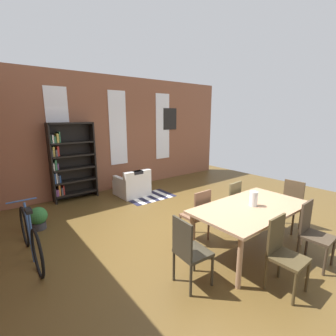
% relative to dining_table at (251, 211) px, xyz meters
% --- Properties ---
extents(ground_plane, '(9.53, 9.53, 0.00)m').
position_rel_dining_table_xyz_m(ground_plane, '(-0.02, 0.91, -0.70)').
color(ground_plane, brown).
extents(back_wall_brick, '(8.11, 0.12, 3.33)m').
position_rel_dining_table_xyz_m(back_wall_brick, '(-0.02, 4.63, 0.96)').
color(back_wall_brick, brown).
rests_on(back_wall_brick, ground).
extents(window_pane_0, '(0.55, 0.02, 2.16)m').
position_rel_dining_table_xyz_m(window_pane_0, '(-1.68, 4.56, 1.13)').
color(window_pane_0, white).
extents(window_pane_1, '(0.55, 0.02, 2.16)m').
position_rel_dining_table_xyz_m(window_pane_1, '(-0.02, 4.56, 1.13)').
color(window_pane_1, white).
extents(window_pane_2, '(0.55, 0.02, 2.16)m').
position_rel_dining_table_xyz_m(window_pane_2, '(1.64, 4.56, 1.13)').
color(window_pane_2, white).
extents(dining_table, '(1.96, 1.07, 0.78)m').
position_rel_dining_table_xyz_m(dining_table, '(0.00, 0.00, 0.00)').
color(dining_table, '#A07A59').
rests_on(dining_table, ground).
extents(vase_on_table, '(0.13, 0.13, 0.24)m').
position_rel_dining_table_xyz_m(vase_on_table, '(0.04, 0.00, 0.20)').
color(vase_on_table, silver).
rests_on(vase_on_table, dining_table).
extents(tealight_candle_0, '(0.04, 0.04, 0.05)m').
position_rel_dining_table_xyz_m(tealight_candle_0, '(0.05, -0.01, 0.10)').
color(tealight_candle_0, silver).
rests_on(tealight_candle_0, dining_table).
extents(dining_chair_far_left, '(0.40, 0.40, 0.95)m').
position_rel_dining_table_xyz_m(dining_chair_far_left, '(-0.44, 0.76, -0.19)').
color(dining_chair_far_left, brown).
rests_on(dining_chair_far_left, ground).
extents(dining_chair_far_right, '(0.43, 0.43, 0.95)m').
position_rel_dining_table_xyz_m(dining_chair_far_right, '(0.45, 0.76, -0.19)').
color(dining_chair_far_right, brown).
rests_on(dining_chair_far_right, ground).
extents(dining_chair_head_left, '(0.43, 0.43, 0.95)m').
position_rel_dining_table_xyz_m(dining_chair_head_left, '(-1.36, 0.01, -0.19)').
color(dining_chair_head_left, '#312C20').
rests_on(dining_chair_head_left, ground).
extents(dining_chair_near_right, '(0.42, 0.42, 0.95)m').
position_rel_dining_table_xyz_m(dining_chair_near_right, '(0.44, -0.76, -0.19)').
color(dining_chair_near_right, '#3E3123').
rests_on(dining_chair_near_right, ground).
extents(dining_chair_head_right, '(0.42, 0.42, 0.95)m').
position_rel_dining_table_xyz_m(dining_chair_head_right, '(1.36, 0.00, -0.19)').
color(dining_chair_head_right, '#473725').
rests_on(dining_chair_head_right, ground).
extents(dining_chair_near_left, '(0.41, 0.41, 0.95)m').
position_rel_dining_table_xyz_m(dining_chair_near_left, '(-0.44, -0.76, -0.19)').
color(dining_chair_near_left, '#42361F').
rests_on(dining_chair_near_left, ground).
extents(bookshelf_tall, '(1.13, 0.32, 2.03)m').
position_rel_dining_table_xyz_m(bookshelf_tall, '(-1.52, 4.38, 0.32)').
color(bookshelf_tall, black).
rests_on(bookshelf_tall, ground).
extents(armchair_white, '(0.81, 0.81, 0.75)m').
position_rel_dining_table_xyz_m(armchair_white, '(-0.09, 3.68, -0.42)').
color(armchair_white, silver).
rests_on(armchair_white, ground).
extents(bicycle_second, '(0.44, 1.75, 0.91)m').
position_rel_dining_table_xyz_m(bicycle_second, '(-2.87, 1.97, -0.35)').
color(bicycle_second, black).
rests_on(bicycle_second, ground).
extents(potted_plant_by_shelf, '(0.35, 0.35, 0.45)m').
position_rel_dining_table_xyz_m(potted_plant_by_shelf, '(-2.59, 3.01, -0.46)').
color(potted_plant_by_shelf, '#333338').
rests_on(potted_plant_by_shelf, ground).
extents(striped_rug, '(1.28, 0.83, 0.01)m').
position_rel_dining_table_xyz_m(striped_rug, '(0.21, 3.26, -0.70)').
color(striped_rug, '#1E1E33').
rests_on(striped_rug, ground).
extents(framed_picture, '(0.56, 0.03, 0.72)m').
position_rel_dining_table_xyz_m(framed_picture, '(1.94, 4.56, 1.38)').
color(framed_picture, black).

